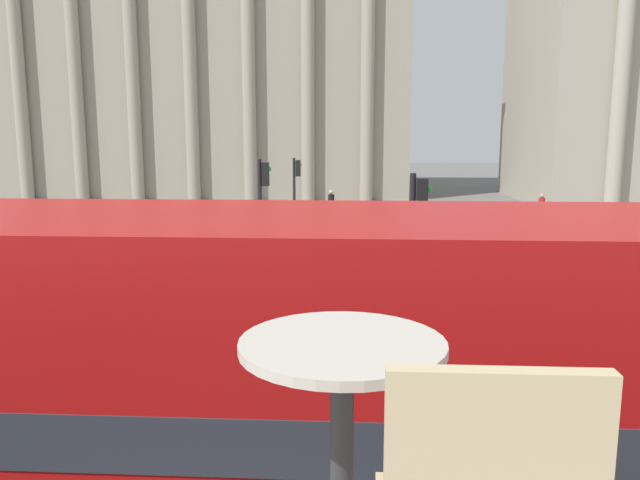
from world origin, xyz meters
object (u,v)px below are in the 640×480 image
at_px(pedestrian_yellow, 189,229).
at_px(pedestrian_black, 331,205).
at_px(cafe_dining_table, 342,404).
at_px(traffic_light_mid, 262,204).
at_px(double_decker_bus, 406,403).
at_px(traffic_light_far, 296,186).
at_px(pedestrian_red, 541,207).
at_px(traffic_light_near, 415,243).
at_px(pedestrian_grey, 313,257).
at_px(plaza_building_left, 213,67).

distance_m(pedestrian_yellow, pedestrian_black, 9.69).
relative_size(cafe_dining_table, traffic_light_mid, 0.19).
distance_m(traffic_light_mid, pedestrian_black, 13.32).
height_order(double_decker_bus, traffic_light_mid, double_decker_bus).
distance_m(traffic_light_far, pedestrian_red, 13.04).
bearing_deg(pedestrian_red, double_decker_bus, 77.26).
bearing_deg(pedestrian_red, pedestrian_yellow, 34.32).
xyz_separation_m(traffic_light_near, traffic_light_mid, (-3.95, 6.49, 0.00)).
xyz_separation_m(cafe_dining_table, pedestrian_yellow, (-6.36, 21.70, -2.85)).
bearing_deg(pedestrian_black, pedestrian_grey, 12.92).
relative_size(traffic_light_far, pedestrian_grey, 2.15).
bearing_deg(pedestrian_grey, pedestrian_red, 134.58).
bearing_deg(cafe_dining_table, traffic_light_near, 83.31).
height_order(traffic_light_mid, pedestrian_black, traffic_light_mid).
xyz_separation_m(double_decker_bus, traffic_light_far, (-3.08, 21.88, 0.14)).
bearing_deg(plaza_building_left, double_decker_bus, -75.23).
bearing_deg(double_decker_bus, pedestrian_black, 96.57).
relative_size(plaza_building_left, traffic_light_far, 8.56).
distance_m(double_decker_bus, pedestrian_red, 28.17).
bearing_deg(traffic_light_near, pedestrian_red, 67.57).
distance_m(double_decker_bus, cafe_dining_table, 4.00).
bearing_deg(plaza_building_left, pedestrian_red, -40.75).
relative_size(cafe_dining_table, pedestrian_grey, 0.44).
distance_m(double_decker_bus, pedestrian_black, 26.36).
relative_size(double_decker_bus, pedestrian_grey, 6.69).
bearing_deg(pedestrian_black, traffic_light_mid, 6.27).
bearing_deg(double_decker_bus, pedestrian_red, 74.29).
bearing_deg(pedestrian_yellow, pedestrian_black, 124.71).
distance_m(plaza_building_left, pedestrian_black, 22.57).
xyz_separation_m(traffic_light_near, pedestrian_black, (-2.40, 19.63, -1.49)).
distance_m(double_decker_bus, pedestrian_grey, 13.19).
xyz_separation_m(plaza_building_left, pedestrian_black, (10.03, -18.22, -8.76)).
bearing_deg(traffic_light_mid, double_decker_bus, -76.07).
height_order(cafe_dining_table, pedestrian_red, cafe_dining_table).
bearing_deg(pedestrian_yellow, double_decker_bus, -2.30).
distance_m(plaza_building_left, traffic_light_far, 25.34).
distance_m(pedestrian_yellow, pedestrian_grey, 7.21).
relative_size(traffic_light_near, pedestrian_red, 2.38).
distance_m(pedestrian_red, pedestrian_grey, 17.34).
relative_size(plaza_building_left, traffic_light_near, 7.90).
xyz_separation_m(traffic_light_far, pedestrian_red, (12.04, 4.79, -1.41)).
bearing_deg(double_decker_bus, traffic_light_mid, 106.79).
xyz_separation_m(double_decker_bus, traffic_light_near, (0.70, 6.64, 0.32)).
bearing_deg(plaza_building_left, cafe_dining_table, -76.87).
relative_size(pedestrian_black, pedestrian_grey, 1.08).
bearing_deg(double_decker_bus, pedestrian_yellow, 113.65).
distance_m(plaza_building_left, traffic_light_near, 40.50).
height_order(plaza_building_left, pedestrian_red, plaza_building_left).
bearing_deg(pedestrian_grey, traffic_light_mid, -101.76).
bearing_deg(double_decker_bus, traffic_light_near, 86.89).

